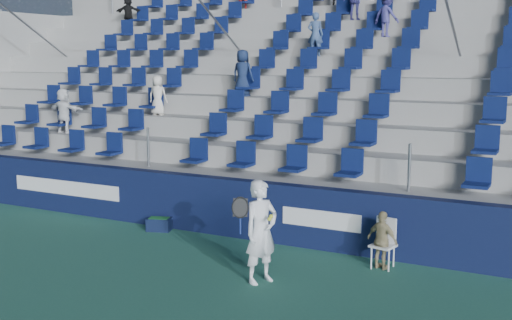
% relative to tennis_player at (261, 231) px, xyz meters
% --- Properties ---
extents(ground, '(70.00, 70.00, 0.00)m').
position_rel_tennis_player_xyz_m(ground, '(-1.27, -0.92, -0.86)').
color(ground, '#2C6752').
rests_on(ground, ground).
extents(sponsor_wall, '(24.00, 0.32, 1.20)m').
position_rel_tennis_player_xyz_m(sponsor_wall, '(-1.27, 2.23, -0.26)').
color(sponsor_wall, '#10183C').
rests_on(sponsor_wall, ground).
extents(grandstand, '(24.00, 8.17, 6.63)m').
position_rel_tennis_player_xyz_m(grandstand, '(-1.27, 7.32, 1.28)').
color(grandstand, gray).
rests_on(grandstand, ground).
extents(tennis_player, '(0.72, 0.74, 1.72)m').
position_rel_tennis_player_xyz_m(tennis_player, '(0.00, 0.00, 0.00)').
color(tennis_player, white).
rests_on(tennis_player, ground).
extents(line_judge_chair, '(0.46, 0.47, 0.88)m').
position_rel_tennis_player_xyz_m(line_judge_chair, '(1.58, 1.72, -0.36)').
color(line_judge_chair, white).
rests_on(line_judge_chair, ground).
extents(line_judge, '(0.65, 0.43, 1.03)m').
position_rel_tennis_player_xyz_m(line_judge, '(1.58, 1.58, -0.34)').
color(line_judge, tan).
rests_on(line_judge, ground).
extents(ball_bin, '(0.58, 0.47, 0.28)m').
position_rel_tennis_player_xyz_m(ball_bin, '(-3.39, 1.83, -0.71)').
color(ball_bin, '#0D1632').
rests_on(ball_bin, ground).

